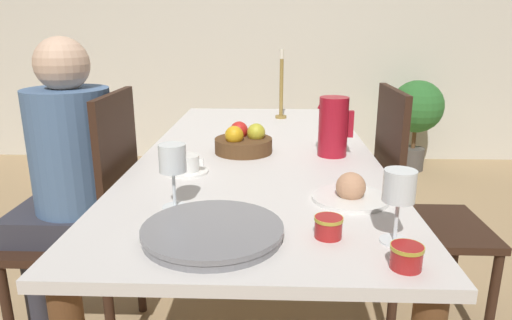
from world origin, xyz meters
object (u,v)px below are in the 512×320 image
(fruit_bowl, at_px, (243,142))
(candlestick_tall, at_px, (281,91))
(jam_jar_amber, at_px, (328,226))
(jam_jar_red, at_px, (407,256))
(teacup_near_person, at_px, (187,165))
(potted_plant, at_px, (417,111))
(chair_opposite, at_px, (414,209))
(red_pitcher, at_px, (333,126))
(chair_person_side, at_px, (93,220))
(serving_tray, at_px, (213,232))
(bread_plate, at_px, (350,192))
(wine_glass_water, at_px, (173,161))
(wine_glass_juice, at_px, (399,191))
(person_seated, at_px, (66,170))

(fruit_bowl, height_order, candlestick_tall, candlestick_tall)
(jam_jar_amber, distance_m, jam_jar_red, 0.20)
(teacup_near_person, height_order, potted_plant, teacup_near_person)
(jam_jar_amber, bearing_deg, teacup_near_person, 131.23)
(chair_opposite, distance_m, fruit_bowl, 0.73)
(red_pitcher, bearing_deg, candlestick_tall, 103.98)
(chair_person_side, xyz_separation_m, serving_tray, (0.54, -0.59, 0.24))
(chair_person_side, height_order, serving_tray, chair_person_side)
(teacup_near_person, bearing_deg, bread_plate, -24.96)
(wine_glass_water, distance_m, serving_tray, 0.25)
(chair_person_side, bearing_deg, wine_glass_water, -135.23)
(wine_glass_juice, bearing_deg, candlestick_tall, 99.19)
(bread_plate, relative_size, candlestick_tall, 0.60)
(candlestick_tall, bearing_deg, teacup_near_person, -108.89)
(wine_glass_juice, distance_m, candlestick_tall, 1.49)
(red_pitcher, bearing_deg, serving_tray, -116.71)
(chair_opposite, xyz_separation_m, fruit_bowl, (-0.68, 0.01, 0.27))
(chair_person_side, relative_size, fruit_bowl, 4.44)
(jam_jar_amber, height_order, candlestick_tall, candlestick_tall)
(bread_plate, xyz_separation_m, potted_plant, (1.01, 2.68, -0.24))
(wine_glass_juice, relative_size, bread_plate, 0.79)
(wine_glass_water, xyz_separation_m, teacup_near_person, (-0.02, 0.31, -0.11))
(teacup_near_person, height_order, jam_jar_amber, teacup_near_person)
(jam_jar_amber, bearing_deg, fruit_bowl, 108.31)
(fruit_bowl, bearing_deg, person_seated, -168.72)
(jam_jar_red, bearing_deg, wine_glass_water, 150.55)
(bread_plate, relative_size, fruit_bowl, 0.97)
(wine_glass_water, height_order, bread_plate, wine_glass_water)
(teacup_near_person, xyz_separation_m, bread_plate, (0.51, -0.24, -0.00))
(red_pitcher, height_order, bread_plate, red_pitcher)
(bread_plate, bearing_deg, wine_glass_water, -171.10)
(person_seated, relative_size, teacup_near_person, 8.22)
(wine_glass_water, bearing_deg, serving_tray, -54.88)
(chair_person_side, bearing_deg, red_pitcher, -81.72)
(wine_glass_water, xyz_separation_m, serving_tray, (0.13, -0.18, -0.12))
(wine_glass_water, xyz_separation_m, jam_jar_amber, (0.40, -0.17, -0.10))
(serving_tray, bearing_deg, jam_jar_amber, 3.08)
(bread_plate, relative_size, potted_plant, 0.28)
(bread_plate, bearing_deg, potted_plant, 69.40)
(candlestick_tall, height_order, potted_plant, candlestick_tall)
(wine_glass_water, bearing_deg, bread_plate, 8.90)
(person_seated, relative_size, potted_plant, 1.51)
(jam_jar_red, bearing_deg, serving_tray, 163.25)
(person_seated, height_order, fruit_bowl, person_seated)
(chair_opposite, xyz_separation_m, jam_jar_red, (-0.29, -0.87, 0.25))
(teacup_near_person, height_order, jam_jar_red, teacup_near_person)
(jam_jar_red, height_order, candlestick_tall, candlestick_tall)
(jam_jar_amber, relative_size, jam_jar_red, 1.00)
(teacup_near_person, bearing_deg, jam_jar_red, -47.70)
(person_seated, xyz_separation_m, jam_jar_red, (1.04, -0.75, 0.07))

